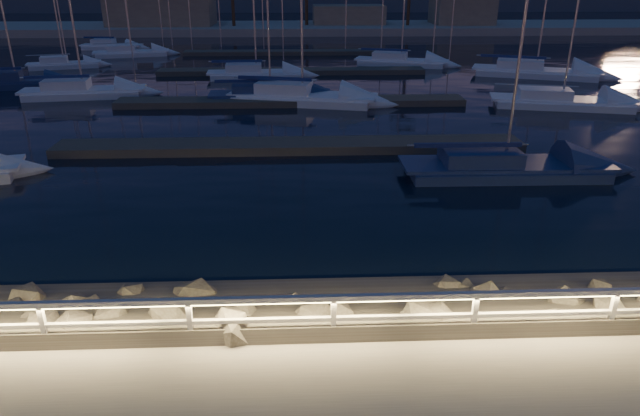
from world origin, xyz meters
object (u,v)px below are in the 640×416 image
(sailboat_d, at_px, (500,165))
(sailboat_m, at_px, (110,45))
(sailboat_f, at_px, (80,91))
(sailboat_n, at_px, (129,52))
(guard_rail, at_px, (282,309))
(sailboat_l, at_px, (532,71))
(sailboat_k, at_px, (399,61))
(sailboat_i, at_px, (62,64))
(sailboat_c, at_px, (299,96))
(sailboat_h, at_px, (558,100))
(sailboat_g, at_px, (267,94))
(sailboat_e, at_px, (14,82))
(sailboat_j, at_px, (254,73))

(sailboat_d, height_order, sailboat_m, sailboat_d)
(sailboat_f, height_order, sailboat_n, sailboat_f)
(guard_rail, bearing_deg, sailboat_l, 61.42)
(sailboat_d, bearing_deg, guard_rail, -125.59)
(guard_rail, bearing_deg, sailboat_m, 109.83)
(sailboat_d, xyz_separation_m, sailboat_k, (0.96, 30.15, 0.01))
(sailboat_i, bearing_deg, sailboat_d, -61.79)
(sailboat_c, bearing_deg, sailboat_f, -175.60)
(sailboat_f, height_order, sailboat_h, sailboat_h)
(sailboat_g, xyz_separation_m, sailboat_i, (-18.58, 14.52, -0.03))
(sailboat_k, bearing_deg, sailboat_c, -102.02)
(sailboat_e, relative_size, sailboat_f, 0.92)
(sailboat_f, relative_size, sailboat_l, 0.82)
(sailboat_h, relative_size, sailboat_n, 1.17)
(guard_rail, distance_m, sailboat_n, 51.85)
(sailboat_j, height_order, sailboat_n, sailboat_j)
(sailboat_h, distance_m, sailboat_m, 47.56)
(sailboat_d, bearing_deg, sailboat_l, 66.25)
(sailboat_f, bearing_deg, sailboat_n, 88.90)
(guard_rail, distance_m, sailboat_i, 46.42)
(guard_rail, xyz_separation_m, sailboat_k, (9.73, 42.15, -0.94))
(sailboat_d, xyz_separation_m, sailboat_j, (-11.70, 23.88, 0.01))
(guard_rail, relative_size, sailboat_g, 3.28)
(sailboat_c, xyz_separation_m, sailboat_f, (-14.69, 2.49, -0.03))
(sailboat_d, bearing_deg, sailboat_k, 88.72)
(guard_rail, distance_m, sailboat_e, 38.29)
(guard_rail, xyz_separation_m, sailboat_c, (0.54, 26.48, -0.90))
(sailboat_e, distance_m, sailboat_n, 17.14)
(guard_rail, relative_size, sailboat_k, 3.15)
(sailboat_e, relative_size, sailboat_m, 1.13)
(sailboat_g, height_order, sailboat_i, sailboat_g)
(sailboat_h, relative_size, sailboat_m, 1.31)
(sailboat_m, bearing_deg, sailboat_j, -44.37)
(sailboat_d, distance_m, sailboat_h, 14.94)
(sailboat_c, distance_m, sailboat_d, 16.65)
(sailboat_c, xyz_separation_m, sailboat_g, (-2.06, 0.83, -0.05))
(sailboat_h, bearing_deg, sailboat_j, 164.08)
(sailboat_d, relative_size, sailboat_j, 1.11)
(sailboat_j, height_order, sailboat_m, sailboat_j)
(sailboat_c, height_order, sailboat_n, sailboat_c)
(sailboat_e, xyz_separation_m, sailboat_k, (29.86, 9.60, -0.01))
(sailboat_d, relative_size, sailboat_k, 1.04)
(sailboat_d, xyz_separation_m, sailboat_f, (-22.92, 16.96, 0.02))
(sailboat_i, xyz_separation_m, sailboat_k, (29.82, 0.32, 0.04))
(sailboat_d, bearing_deg, sailboat_f, 144.04)
(sailboat_d, distance_m, sailboat_i, 41.51)
(sailboat_c, xyz_separation_m, sailboat_e, (-20.67, 6.08, -0.03))
(sailboat_f, distance_m, sailboat_i, 14.18)
(guard_rail, relative_size, sailboat_h, 3.03)
(sailboat_j, distance_m, sailboat_k, 14.13)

